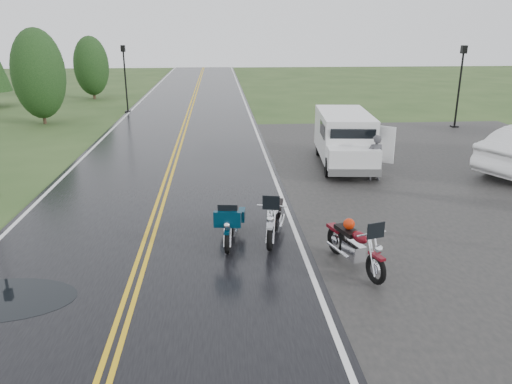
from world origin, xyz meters
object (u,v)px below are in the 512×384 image
van_white (329,150)px  lamp_post_far_left (125,79)px  motorcycle_silver (270,227)px  person_at_van (375,159)px  motorcycle_red (377,258)px  lamp_post_far_right (459,87)px  motorcycle_teal (227,232)px

van_white → lamp_post_far_left: bearing=127.6°
motorcycle_silver → person_at_van: (4.26, 5.60, 0.15)m
motorcycle_red → lamp_post_far_left: size_ratio=0.53×
motorcycle_silver → lamp_post_far_right: bearing=65.2°
motorcycle_teal → person_at_van: person_at_van is taller
motorcycle_teal → motorcycle_silver: motorcycle_silver is taller
motorcycle_silver → van_white: van_white is taller
van_white → motorcycle_silver: bearing=-108.5°
person_at_van → van_white: bearing=-23.5°
motorcycle_silver → van_white: 6.76m
lamp_post_far_left → motorcycle_teal: bearing=-74.7°
motorcycle_red → motorcycle_silver: bearing=120.8°
motorcycle_red → lamp_post_far_left: bearing=93.6°
lamp_post_far_right → lamp_post_far_left: bearing=160.6°
motorcycle_teal → person_at_van: 7.77m
motorcycle_red → van_white: van_white is taller
motorcycle_red → motorcycle_teal: motorcycle_red is taller
lamp_post_far_right → van_white: bearing=-135.0°
motorcycle_red → motorcycle_teal: bearing=133.2°
motorcycle_red → lamp_post_far_right: (9.62, 16.87, 1.52)m
van_white → lamp_post_far_right: 12.62m
motorcycle_teal → person_at_van: (5.28, 5.69, 0.22)m
lamp_post_far_left → motorcycle_silver: bearing=-72.2°
motorcycle_silver → van_white: (2.75, 6.17, 0.37)m
motorcycle_teal → person_at_van: size_ratio=1.23×
van_white → motorcycle_teal: bearing=-115.6°
person_at_van → lamp_post_far_left: size_ratio=0.39×
motorcycle_red → motorcycle_silver: size_ratio=0.99×
person_at_van → lamp_post_far_right: bearing=-130.9°
lamp_post_far_left → person_at_van: bearing=-55.0°
motorcycle_teal → van_white: 7.32m
motorcycle_teal → person_at_van: bearing=54.2°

